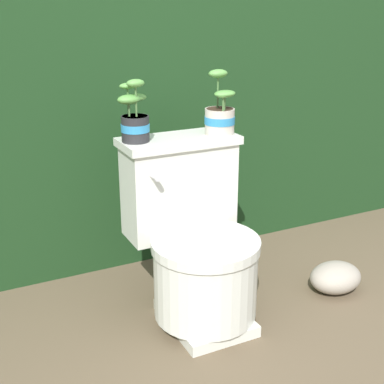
{
  "coord_description": "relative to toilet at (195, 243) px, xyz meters",
  "views": [
    {
      "loc": [
        -0.89,
        -1.59,
        1.16
      ],
      "look_at": [
        -0.06,
        0.08,
        0.5
      ],
      "focal_mm": 50.0,
      "sensor_mm": 36.0,
      "label": 1
    }
  ],
  "objects": [
    {
      "name": "toilet",
      "position": [
        0.0,
        0.0,
        0.0
      ],
      "size": [
        0.45,
        0.53,
        0.68
      ],
      "color": "silver",
      "rests_on": "ground"
    },
    {
      "name": "potted_plant_midleft",
      "position": [
        0.16,
        0.11,
        0.46
      ],
      "size": [
        0.12,
        0.12,
        0.24
      ],
      "color": "beige",
      "rests_on": "toilet"
    },
    {
      "name": "garden_stone",
      "position": [
        0.6,
        -0.12,
        -0.23
      ],
      "size": [
        0.23,
        0.18,
        0.13
      ],
      "color": "#9E9384",
      "rests_on": "ground"
    },
    {
      "name": "ground_plane",
      "position": [
        0.06,
        -0.05,
        -0.3
      ],
      "size": [
        12.0,
        12.0,
        0.0
      ],
      "primitive_type": "plane",
      "color": "brown"
    },
    {
      "name": "potted_plant_left",
      "position": [
        -0.17,
        0.15,
        0.46
      ],
      "size": [
        0.12,
        0.11,
        0.23
      ],
      "color": "#262628",
      "rests_on": "toilet"
    },
    {
      "name": "hedge_backdrop",
      "position": [
        0.06,
        0.95,
        0.43
      ],
      "size": [
        4.34,
        0.9,
        1.46
      ],
      "color": "#193819",
      "rests_on": "ground"
    }
  ]
}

